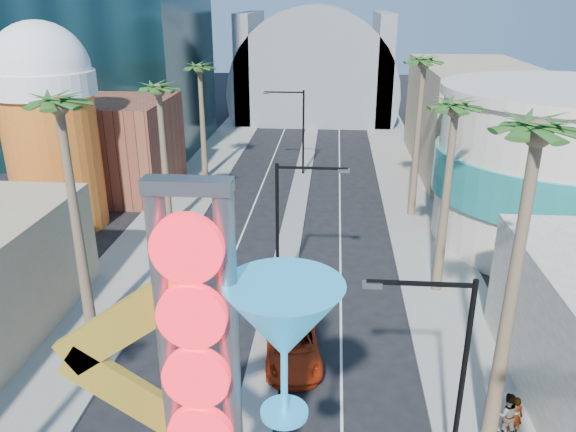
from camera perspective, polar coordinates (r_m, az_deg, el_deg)
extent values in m
cube|color=gray|center=(46.78, -10.83, 1.25)|extent=(5.00, 100.00, 0.15)
cube|color=gray|center=(45.61, 12.85, 0.56)|extent=(5.00, 100.00, 0.15)
cube|color=gray|center=(48.03, 1.11, 2.17)|extent=(1.60, 84.00, 0.15)
cube|color=brown|center=(50.45, -17.44, 6.78)|extent=(10.00, 10.00, 8.00)
cube|color=tan|center=(57.85, 18.08, 9.51)|extent=(10.00, 20.00, 10.00)
cylinder|color=#C7521A|center=(43.60, -22.59, 5.29)|extent=(6.40, 6.40, 10.00)
cylinder|color=white|center=(42.58, -23.63, 12.27)|extent=(7.00, 7.00, 1.60)
sphere|color=white|center=(42.48, -23.80, 13.33)|extent=(6.60, 6.60, 6.60)
cylinder|color=#AFA294|center=(41.68, 25.96, 4.07)|extent=(16.00, 16.00, 10.00)
cylinder|color=teal|center=(41.68, 25.96, 4.07)|extent=(16.60, 16.60, 3.00)
cylinder|color=#AFA294|center=(40.62, 27.18, 11.21)|extent=(16.60, 16.60, 0.60)
cylinder|color=slate|center=(80.21, 2.75, 12.83)|extent=(22.00, 16.00, 22.00)
cube|color=slate|center=(80.64, -3.84, 15.01)|extent=(2.00, 16.00, 14.00)
cube|color=slate|center=(80.00, 9.46, 14.73)|extent=(2.00, 16.00, 14.00)
cylinder|color=slate|center=(14.34, -11.44, -19.89)|extent=(0.44, 0.44, 12.00)
cylinder|color=slate|center=(14.06, -5.58, -20.48)|extent=(0.44, 0.44, 12.00)
cube|color=slate|center=(11.20, -10.18, 3.05)|extent=(1.80, 0.50, 0.30)
cylinder|color=red|center=(11.32, -10.22, -3.28)|extent=(1.50, 0.25, 1.50)
cylinder|color=red|center=(12.04, -9.74, -10.00)|extent=(1.50, 0.25, 1.50)
cylinder|color=red|center=(12.91, -9.30, -15.89)|extent=(1.50, 0.25, 1.50)
cube|color=gold|center=(13.02, -16.19, -10.33)|extent=(3.47, 0.25, 2.80)
cube|color=gold|center=(14.15, -15.33, -17.26)|extent=(3.47, 0.25, 2.80)
cone|color=#2393C9|center=(12.17, -0.40, -10.68)|extent=(2.60, 2.60, 1.80)
cylinder|color=#2393C9|center=(13.09, -0.38, -16.63)|extent=(0.16, 0.16, 1.60)
cylinder|color=#2393C9|center=(13.60, -0.38, -19.28)|extent=(1.10, 1.10, 0.12)
cylinder|color=black|center=(29.87, -1.09, -2.03)|extent=(0.18, 0.18, 8.00)
cube|color=black|center=(28.46, 2.48, 4.89)|extent=(3.60, 0.12, 0.12)
cube|color=slate|center=(28.47, 5.71, 4.61)|extent=(0.60, 0.25, 0.18)
cylinder|color=black|center=(52.70, 1.57, 8.35)|extent=(0.18, 0.18, 8.00)
cube|color=black|center=(52.11, -0.42, 12.46)|extent=(3.60, 0.12, 0.12)
cube|color=slate|center=(52.29, -2.20, 12.37)|extent=(0.60, 0.25, 0.18)
cylinder|color=black|center=(19.82, 17.18, -16.50)|extent=(0.18, 0.18, 8.00)
cube|color=black|center=(17.48, 13.31, -6.71)|extent=(3.24, 0.12, 0.12)
cube|color=slate|center=(17.36, 8.55, -6.92)|extent=(0.60, 0.25, 0.18)
cylinder|color=brown|center=(28.00, -20.64, -1.24)|extent=(0.40, 0.40, 11.50)
sphere|color=#1D4818|center=(26.47, -22.27, 10.33)|extent=(2.40, 2.40, 2.40)
cylinder|color=brown|center=(40.59, -12.44, 5.34)|extent=(0.40, 0.40, 10.00)
sphere|color=#1D4818|center=(39.54, -13.02, 12.31)|extent=(2.40, 2.40, 2.40)
cylinder|color=brown|center=(51.83, -8.66, 9.03)|extent=(0.40, 0.40, 10.00)
sphere|color=#1D4818|center=(51.01, -8.98, 14.52)|extent=(2.40, 2.40, 2.40)
cylinder|color=brown|center=(20.82, 21.58, -8.55)|extent=(0.40, 0.40, 12.00)
sphere|color=#1D4818|center=(18.74, 24.06, 7.64)|extent=(2.40, 2.40, 2.40)
cylinder|color=brown|center=(31.74, 15.66, 1.01)|extent=(0.40, 0.40, 10.50)
sphere|color=#1D4818|center=(30.39, 16.65, 10.33)|extent=(2.40, 2.40, 2.40)
cylinder|color=brown|center=(42.94, 12.97, 7.20)|extent=(0.40, 0.40, 11.50)
sphere|color=#1D4818|center=(41.96, 13.64, 14.83)|extent=(2.40, 2.40, 2.40)
imported|color=#A5290C|center=(26.77, 0.43, -12.96)|extent=(3.21, 5.76, 1.52)
imported|color=gray|center=(24.30, 22.01, -18.24)|extent=(0.70, 0.58, 1.66)
imported|color=gray|center=(24.11, 21.30, -18.24)|extent=(0.89, 0.70, 1.82)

